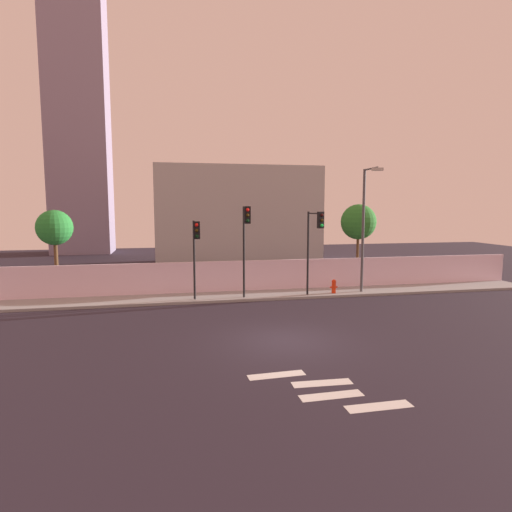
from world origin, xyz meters
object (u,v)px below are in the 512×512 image
roadside_tree_leftmost (55,228)px  traffic_light_center (315,235)px  traffic_light_right (195,243)px  fire_hydrant (334,286)px  traffic_light_left (246,232)px  roadside_tree_midleft (358,222)px  street_lamp_curbside (365,221)px

roadside_tree_leftmost → traffic_light_center: bearing=-16.1°
traffic_light_center → traffic_light_right: (-6.56, -0.07, -0.32)m
fire_hydrant → roadside_tree_leftmost: size_ratio=0.16×
fire_hydrant → traffic_light_left: bearing=-172.3°
traffic_light_left → traffic_light_right: (-2.68, -0.08, -0.51)m
traffic_light_center → roadside_tree_midleft: bearing=42.6°
traffic_light_center → roadside_tree_leftmost: size_ratio=0.95×
traffic_light_left → fire_hydrant: size_ratio=6.27×
street_lamp_curbside → roadside_tree_leftmost: bearing=168.7°
fire_hydrant → roadside_tree_midleft: 5.80m
traffic_light_right → street_lamp_curbside: 9.91m
traffic_light_center → roadside_tree_leftmost: bearing=163.9°
traffic_light_center → roadside_tree_leftmost: roadside_tree_leftmost is taller
traffic_light_left → street_lamp_curbside: street_lamp_curbside is taller
traffic_light_center → traffic_light_right: traffic_light_center is taller
traffic_light_left → roadside_tree_midleft: size_ratio=0.94×
street_lamp_curbside → fire_hydrant: 4.19m
traffic_light_right → fire_hydrant: bearing=5.7°
traffic_light_left → roadside_tree_midleft: 9.38m
traffic_light_left → roadside_tree_leftmost: traffic_light_left is taller
street_lamp_curbside → roadside_tree_leftmost: (-17.69, 3.55, -0.43)m
traffic_light_left → fire_hydrant: (5.37, 0.72, -3.24)m
traffic_light_right → street_lamp_curbside: size_ratio=0.60×
traffic_light_center → fire_hydrant: bearing=26.1°
traffic_light_right → roadside_tree_midleft: size_ratio=0.80×
traffic_light_center → street_lamp_curbside: size_ratio=0.66×
traffic_light_left → roadside_tree_midleft: bearing=26.3°
traffic_light_left → roadside_tree_midleft: roadside_tree_midleft is taller
traffic_light_right → fire_hydrant: 8.53m
traffic_light_left → traffic_light_right: 2.73m
traffic_light_center → roadside_tree_midleft: roadside_tree_midleft is taller
traffic_light_center → traffic_light_left: bearing=180.0°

